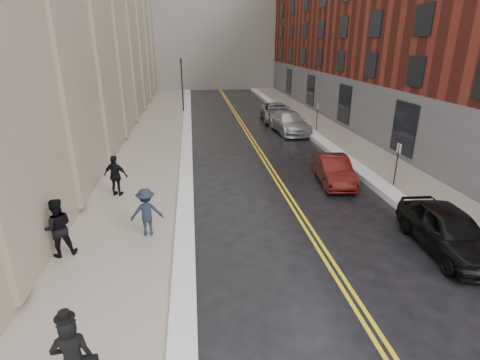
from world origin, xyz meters
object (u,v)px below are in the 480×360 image
object	(u,v)px
car_silver_near	(289,122)
pedestrian_c	(116,176)
pedestrian_b	(147,212)
car_black	(448,230)
car_silver_far	(277,112)
pedestrian_a	(57,228)
car_maroon	(334,170)

from	to	relation	value
car_silver_near	pedestrian_c	world-z (taller)	pedestrian_c
pedestrian_c	pedestrian_b	bearing A→B (deg)	131.36
car_black	car_silver_far	xyz separation A→B (m)	(-0.93, 22.48, -0.00)
car_silver_far	pedestrian_a	distance (m)	24.51
car_black	car_maroon	world-z (taller)	car_black
pedestrian_b	pedestrian_a	bearing A→B (deg)	15.26
car_black	pedestrian_a	world-z (taller)	pedestrian_a
car_silver_far	car_maroon	bearing A→B (deg)	-88.16
car_silver_near	pedestrian_b	world-z (taller)	pedestrian_b
pedestrian_b	pedestrian_c	bearing A→B (deg)	-72.27
car_black	pedestrian_a	bearing A→B (deg)	178.56
pedestrian_c	car_silver_far	bearing A→B (deg)	-106.57
pedestrian_c	car_maroon	bearing A→B (deg)	-158.85
pedestrian_a	car_maroon	bearing A→B (deg)	-173.80
car_silver_far	pedestrian_c	world-z (taller)	pedestrian_c
pedestrian_c	pedestrian_a	bearing A→B (deg)	96.74
pedestrian_a	car_silver_near	bearing A→B (deg)	-145.59
car_silver_near	car_maroon	bearing A→B (deg)	-97.62
car_silver_far	pedestrian_b	size ratio (longest dim) A/B	3.08
car_silver_near	car_silver_far	size ratio (longest dim) A/B	1.00
car_maroon	pedestrian_c	distance (m)	10.50
car_silver_far	pedestrian_a	size ratio (longest dim) A/B	2.77
car_silver_near	car_silver_far	distance (m)	4.50
car_silver_near	car_silver_far	world-z (taller)	car_silver_near
car_maroon	pedestrian_a	bearing A→B (deg)	-147.57
car_maroon	pedestrian_b	bearing A→B (deg)	-146.12
car_black	pedestrian_c	xyz separation A→B (m)	(-11.95, 6.08, 0.32)
car_silver_far	pedestrian_b	bearing A→B (deg)	-110.65
car_maroon	car_black	bearing A→B (deg)	-71.73
car_maroon	pedestrian_b	xyz separation A→B (m)	(-8.71, -4.63, 0.36)
car_maroon	pedestrian_b	world-z (taller)	pedestrian_b
car_silver_near	car_black	bearing A→B (deg)	-91.84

